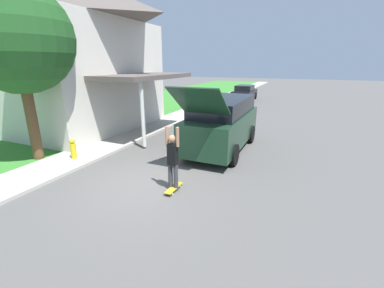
{
  "coord_description": "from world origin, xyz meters",
  "views": [
    {
      "loc": [
        4.07,
        -5.94,
        3.46
      ],
      "look_at": [
        0.82,
        1.51,
        0.9
      ],
      "focal_mm": 24.0,
      "sensor_mm": 36.0,
      "label": 1
    }
  ],
  "objects_px": {
    "car_down_street": "(245,93)",
    "suv_parked": "(222,123)",
    "skateboard": "(174,188)",
    "fire_hydrant": "(73,149)",
    "lawn_tree_near": "(16,39)",
    "skateboarder": "(173,159)"
  },
  "relations": [
    {
      "from": "suv_parked",
      "to": "skateboarder",
      "type": "distance_m",
      "value": 4.04
    },
    {
      "from": "suv_parked",
      "to": "skateboarder",
      "type": "relative_size",
      "value": 3.04
    },
    {
      "from": "car_down_street",
      "to": "skateboarder",
      "type": "relative_size",
      "value": 2.28
    },
    {
      "from": "fire_hydrant",
      "to": "skateboarder",
      "type": "bearing_deg",
      "value": -7.46
    },
    {
      "from": "lawn_tree_near",
      "to": "skateboard",
      "type": "bearing_deg",
      "value": -1.43
    },
    {
      "from": "lawn_tree_near",
      "to": "skateboard",
      "type": "relative_size",
      "value": 7.47
    },
    {
      "from": "suv_parked",
      "to": "skateboard",
      "type": "xyz_separation_m",
      "value": [
        -0.14,
        -4.08,
        -1.06
      ]
    },
    {
      "from": "lawn_tree_near",
      "to": "car_down_street",
      "type": "height_order",
      "value": "lawn_tree_near"
    },
    {
      "from": "suv_parked",
      "to": "fire_hydrant",
      "type": "height_order",
      "value": "suv_parked"
    },
    {
      "from": "suv_parked",
      "to": "fire_hydrant",
      "type": "distance_m",
      "value": 5.81
    },
    {
      "from": "skateboard",
      "to": "lawn_tree_near",
      "type": "bearing_deg",
      "value": 178.57
    },
    {
      "from": "car_down_street",
      "to": "skateboarder",
      "type": "distance_m",
      "value": 19.78
    },
    {
      "from": "skateboard",
      "to": "fire_hydrant",
      "type": "height_order",
      "value": "fire_hydrant"
    },
    {
      "from": "car_down_street",
      "to": "fire_hydrant",
      "type": "bearing_deg",
      "value": -96.29
    },
    {
      "from": "car_down_street",
      "to": "suv_parked",
      "type": "bearing_deg",
      "value": -80.84
    },
    {
      "from": "suv_parked",
      "to": "car_down_street",
      "type": "bearing_deg",
      "value": 99.16
    },
    {
      "from": "skateboarder",
      "to": "skateboard",
      "type": "bearing_deg",
      "value": -53.76
    },
    {
      "from": "skateboarder",
      "to": "skateboard",
      "type": "height_order",
      "value": "skateboarder"
    },
    {
      "from": "lawn_tree_near",
      "to": "fire_hydrant",
      "type": "xyz_separation_m",
      "value": [
        1.26,
        0.48,
        -3.77
      ]
    },
    {
      "from": "suv_parked",
      "to": "skateboard",
      "type": "relative_size",
      "value": 7.05
    },
    {
      "from": "lawn_tree_near",
      "to": "car_down_street",
      "type": "bearing_deg",
      "value": 80.23
    },
    {
      "from": "skateboard",
      "to": "car_down_street",
      "type": "bearing_deg",
      "value": 96.88
    }
  ]
}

